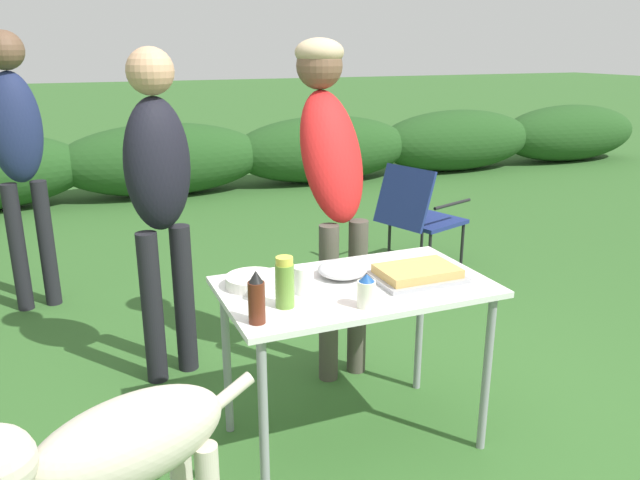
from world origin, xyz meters
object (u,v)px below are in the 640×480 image
object	(u,v)px
food_tray	(417,274)
dog	(113,459)
standing_person_with_beanie	(159,186)
bbq_sauce_bottle	(257,298)
relish_jar	(285,283)
standing_person_in_gray_fleece	(331,163)
paper_cup_stack	(303,280)
camp_chair_green_behind_table	(418,213)
plate_stack	(253,281)
standing_person_in_olive_jacket	(17,143)
mixing_bowl	(342,269)
folding_table	(355,301)
mayo_bottle	(366,291)

from	to	relation	value
food_tray	dog	xyz separation A→B (m)	(-1.28, -0.45, -0.24)
standing_person_with_beanie	bbq_sauce_bottle	bearing A→B (deg)	-101.63
relish_jar	standing_person_in_gray_fleece	world-z (taller)	standing_person_in_gray_fleece
paper_cup_stack	dog	size ratio (longest dim) A/B	0.12
paper_cup_stack	camp_chair_green_behind_table	size ratio (longest dim) A/B	0.13
plate_stack	standing_person_in_olive_jacket	distance (m)	2.23
mixing_bowl	camp_chair_green_behind_table	xyz separation A→B (m)	(1.39, 1.68, -0.30)
dog	folding_table	bearing A→B (deg)	-83.14
plate_stack	standing_person_in_gray_fleece	world-z (taller)	standing_person_in_gray_fleece
dog	mixing_bowl	bearing A→B (deg)	-78.46
camp_chair_green_behind_table	relish_jar	bearing A→B (deg)	-61.56
bbq_sauce_bottle	relish_jar	size ratio (longest dim) A/B	1.00
standing_person_in_gray_fleece	standing_person_with_beanie	bearing A→B (deg)	158.88
food_tray	paper_cup_stack	bearing A→B (deg)	174.76
bbq_sauce_bottle	standing_person_in_olive_jacket	xyz separation A→B (m)	(-0.83, 2.35, 0.26)
plate_stack	camp_chair_green_behind_table	bearing A→B (deg)	42.75
food_tray	bbq_sauce_bottle	world-z (taller)	bbq_sauce_bottle
plate_stack	dog	size ratio (longest dim) A/B	0.24
bbq_sauce_bottle	dog	xyz separation A→B (m)	(-0.53, -0.29, -0.31)
bbq_sauce_bottle	dog	distance (m)	0.68
mayo_bottle	dog	bearing A→B (deg)	-164.07
folding_table	mixing_bowl	xyz separation A→B (m)	(-0.01, 0.10, 0.11)
relish_jar	standing_person_in_olive_jacket	world-z (taller)	standing_person_in_olive_jacket
plate_stack	standing_person_in_gray_fleece	xyz separation A→B (m)	(0.58, 0.54, 0.36)
mixing_bowl	standing_person_in_olive_jacket	xyz separation A→B (m)	(-1.30, 2.04, 0.33)
bbq_sauce_bottle	camp_chair_green_behind_table	xyz separation A→B (m)	(1.86, 1.98, -0.37)
folding_table	paper_cup_stack	world-z (taller)	paper_cup_stack
camp_chair_green_behind_table	standing_person_in_olive_jacket	bearing A→B (deg)	-116.94
paper_cup_stack	relish_jar	world-z (taller)	relish_jar
bbq_sauce_bottle	plate_stack	bearing A→B (deg)	76.02
mayo_bottle	standing_person_in_gray_fleece	world-z (taller)	standing_person_in_gray_fleece
mixing_bowl	standing_person_with_beanie	size ratio (longest dim) A/B	0.13
mixing_bowl	camp_chair_green_behind_table	distance (m)	2.20
mayo_bottle	dog	size ratio (longest dim) A/B	0.14
mixing_bowl	mayo_bottle	bearing A→B (deg)	-98.78
paper_cup_stack	food_tray	bearing A→B (deg)	-5.24
mayo_bottle	camp_chair_green_behind_table	distance (m)	2.49
standing_person_in_olive_jacket	dog	xyz separation A→B (m)	(0.30, -2.64, -0.57)
folding_table	paper_cup_stack	bearing A→B (deg)	-178.35
folding_table	bbq_sauce_bottle	size ratio (longest dim) A/B	5.61
mayo_bottle	paper_cup_stack	bearing A→B (deg)	127.18
paper_cup_stack	dog	bearing A→B (deg)	-147.92
relish_jar	mayo_bottle	bearing A→B (deg)	-22.93
mixing_bowl	camp_chair_green_behind_table	bearing A→B (deg)	50.33
paper_cup_stack	mayo_bottle	size ratio (longest dim) A/B	0.83
mayo_bottle	standing_person_with_beanie	world-z (taller)	standing_person_with_beanie
standing_person_with_beanie	folding_table	bearing A→B (deg)	-74.05
plate_stack	standing_person_with_beanie	distance (m)	0.83
paper_cup_stack	relish_jar	bearing A→B (deg)	-137.92
food_tray	standing_person_in_olive_jacket	xyz separation A→B (m)	(-1.57, 2.20, 0.33)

